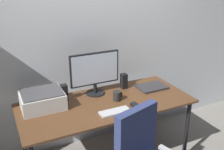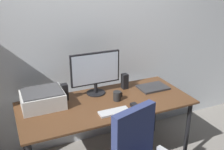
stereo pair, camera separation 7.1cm
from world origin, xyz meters
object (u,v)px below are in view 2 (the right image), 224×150
monitor (95,71)px  speaker_left (65,92)px  desk (106,109)px  mouse (135,106)px  coffee_mug (117,96)px  laptop (153,87)px  speaker_right (125,81)px  keyboard (114,112)px  printer (42,99)px

monitor → speaker_left: (-0.34, -0.01, -0.18)m
monitor → desk: bearing=-84.8°
mouse → coffee_mug: bearing=110.6°
laptop → speaker_right: bearing=155.4°
mouse → speaker_left: bearing=138.8°
mouse → speaker_left: speaker_left is taller
speaker_right → desk: bearing=-144.6°
keyboard → speaker_left: (-0.35, 0.45, 0.08)m
desk → speaker_left: (-0.36, 0.23, 0.16)m
laptop → speaker_right: 0.33m
desk → monitor: (-0.02, 0.24, 0.34)m
laptop → speaker_right: (-0.29, 0.13, 0.07)m
keyboard → speaker_right: 0.57m
keyboard → speaker_left: speaker_left is taller
laptop → coffee_mug: bearing=-168.4°
printer → keyboard: bearing=-34.7°
laptop → speaker_left: 0.98m
monitor → keyboard: (0.01, -0.46, -0.25)m
coffee_mug → speaker_left: speaker_left is taller
printer → laptop: bearing=-3.9°
desk → coffee_mug: 0.17m
keyboard → coffee_mug: (0.13, 0.22, 0.04)m
laptop → desk: bearing=-171.2°
desk → monitor: monitor is taller
monitor → coffee_mug: 0.35m
coffee_mug → printer: size_ratio=0.24×
speaker_left → coffee_mug: bearing=-25.9°
coffee_mug → speaker_right: (0.20, 0.23, 0.04)m
monitor → printer: 0.60m
desk → coffee_mug: bearing=-2.8°
mouse → coffee_mug: (-0.09, 0.20, 0.03)m
coffee_mug → printer: 0.74m
coffee_mug → laptop: bearing=11.7°
speaker_right → printer: 0.92m
mouse → laptop: bearing=33.5°
desk → monitor: bearing=95.2°
desk → mouse: bearing=-44.9°
coffee_mug → keyboard: bearing=-121.4°
laptop → printer: 1.21m
coffee_mug → speaker_left: size_ratio=0.57×
coffee_mug → printer: printer is taller
speaker_left → printer: speaker_left is taller
mouse → laptop: mouse is taller
mouse → speaker_left: (-0.57, 0.44, 0.07)m
laptop → printer: (-1.20, 0.08, 0.07)m
mouse → desk: bearing=131.2°
mouse → speaker_left: size_ratio=0.56×
desk → laptop: laptop is taller
mouse → speaker_right: speaker_right is taller
printer → speaker_left: bearing=12.2°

